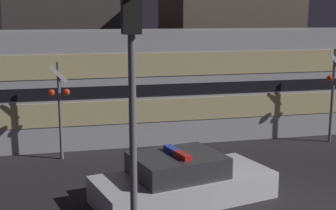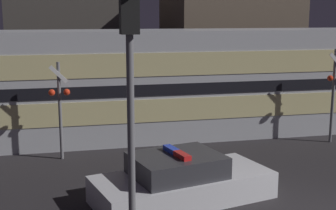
{
  "view_description": "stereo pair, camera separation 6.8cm",
  "coord_description": "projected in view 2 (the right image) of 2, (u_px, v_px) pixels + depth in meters",
  "views": [
    {
      "loc": [
        -5.94,
        -8.42,
        4.57
      ],
      "look_at": [
        -2.68,
        5.48,
        1.81
      ],
      "focal_mm": 50.0,
      "sensor_mm": 36.0,
      "label": 1
    },
    {
      "loc": [
        -5.88,
        -8.44,
        4.57
      ],
      "look_at": [
        -2.68,
        5.48,
        1.81
      ],
      "focal_mm": 50.0,
      "sensor_mm": 36.0,
      "label": 2
    }
  ],
  "objects": [
    {
      "name": "building_center",
      "position": [
        228.0,
        35.0,
        25.5
      ],
      "size": [
        6.46,
        5.66,
        6.95
      ],
      "color": "brown",
      "rests_on": "ground_plane"
    },
    {
      "name": "building_left",
      "position": [
        68.0,
        34.0,
        24.8
      ],
      "size": [
        6.06,
        4.3,
        7.14
      ],
      "color": "#47423D",
      "rests_on": "ground_plane"
    },
    {
      "name": "traffic_light_corner",
      "position": [
        130.0,
        72.0,
        7.71
      ],
      "size": [
        0.3,
        0.46,
        5.16
      ],
      "color": "slate",
      "rests_on": "ground_plane"
    },
    {
      "name": "train",
      "position": [
        158.0,
        84.0,
        17.65
      ],
      "size": [
        21.44,
        2.97,
        4.02
      ],
      "color": "#B7BABF",
      "rests_on": "ground_plane"
    },
    {
      "name": "crossing_signal_far",
      "position": [
        60.0,
        103.0,
        14.7
      ],
      "size": [
        0.67,
        0.27,
        3.13
      ],
      "color": "slate",
      "rests_on": "ground_plane"
    },
    {
      "name": "crossing_signal_near",
      "position": [
        334.0,
        89.0,
        16.67
      ],
      "size": [
        0.67,
        0.27,
        3.39
      ],
      "color": "slate",
      "rests_on": "ground_plane"
    },
    {
      "name": "police_car",
      "position": [
        181.0,
        182.0,
        11.63
      ],
      "size": [
        4.76,
        2.9,
        1.32
      ],
      "rotation": [
        0.0,
        0.0,
        0.23
      ],
      "color": "silver",
      "rests_on": "ground_plane"
    }
  ]
}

